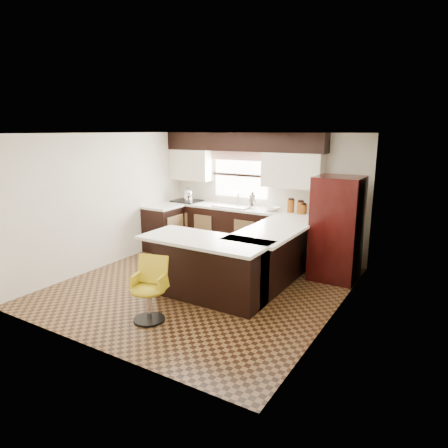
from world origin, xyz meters
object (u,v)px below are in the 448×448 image
Objects in this scene: refrigerator at (337,229)px; peninsula_long at (270,258)px; bar_chair at (148,290)px; peninsula_return at (209,270)px.

peninsula_long is at bearing -134.34° from refrigerator.
bar_chair is at bearing -112.79° from peninsula_long.
peninsula_return is (-0.53, -0.97, 0.00)m from peninsula_long.
peninsula_long is 1.18× the size of peninsula_return.
peninsula_return is at bearing -126.51° from refrigerator.
refrigerator is 2.04× the size of bar_chair.
refrigerator is (0.81, 0.83, 0.41)m from peninsula_long.
refrigerator is 3.27m from bar_chair.
refrigerator is at bearing 44.39° from bar_chair.
peninsula_long is 1.11m from peninsula_return.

